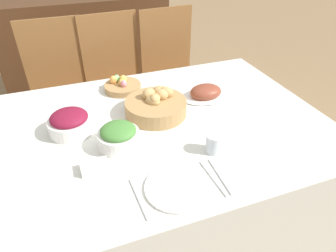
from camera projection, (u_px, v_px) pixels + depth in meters
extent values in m
plane|color=#937551|center=(163.00, 221.00, 1.85)|extent=(12.00, 12.00, 0.00)
cube|color=silver|center=(163.00, 178.00, 1.64)|extent=(1.58, 1.15, 0.73)
cylinder|color=brown|center=(164.00, 132.00, 2.25)|extent=(0.03, 0.03, 0.45)
cylinder|color=brown|center=(209.00, 120.00, 2.38)|extent=(0.03, 0.03, 0.45)
cylinder|color=brown|center=(146.00, 107.00, 2.54)|extent=(0.03, 0.03, 0.45)
cylinder|color=brown|center=(186.00, 98.00, 2.67)|extent=(0.03, 0.03, 0.45)
cube|color=brown|center=(177.00, 88.00, 2.33)|extent=(0.45, 0.45, 0.02)
cube|color=brown|center=(166.00, 44.00, 2.31)|extent=(0.42, 0.05, 0.55)
cylinder|color=brown|center=(106.00, 144.00, 2.13)|extent=(0.03, 0.03, 0.45)
cylinder|color=brown|center=(157.00, 131.00, 2.25)|extent=(0.03, 0.03, 0.45)
cylinder|color=brown|center=(94.00, 117.00, 2.42)|extent=(0.03, 0.03, 0.45)
cylinder|color=brown|center=(140.00, 107.00, 2.55)|extent=(0.03, 0.03, 0.45)
cube|color=brown|center=(122.00, 97.00, 2.20)|extent=(0.45, 0.45, 0.02)
cube|color=brown|center=(110.00, 51.00, 2.19)|extent=(0.42, 0.04, 0.55)
cylinder|color=brown|center=(44.00, 156.00, 2.02)|extent=(0.03, 0.03, 0.45)
cylinder|color=brown|center=(102.00, 144.00, 2.13)|extent=(0.03, 0.03, 0.45)
cylinder|color=brown|center=(43.00, 125.00, 2.32)|extent=(0.03, 0.03, 0.45)
cylinder|color=brown|center=(93.00, 116.00, 2.43)|extent=(0.03, 0.03, 0.45)
cube|color=brown|center=(65.00, 107.00, 2.09)|extent=(0.42, 0.42, 0.02)
cube|color=brown|center=(55.00, 58.00, 2.08)|extent=(0.42, 0.02, 0.55)
cube|color=#4C2D19|center=(87.00, 48.00, 2.98)|extent=(1.58, 0.44, 0.95)
cylinder|color=#AD8451|center=(156.00, 107.00, 1.48)|extent=(0.30, 0.30, 0.07)
ellipsoid|color=tan|center=(155.00, 99.00, 1.44)|extent=(0.07, 0.08, 0.05)
ellipsoid|color=tan|center=(153.00, 101.00, 1.45)|extent=(0.09, 0.10, 0.05)
ellipsoid|color=tan|center=(166.00, 92.00, 1.50)|extent=(0.09, 0.09, 0.06)
ellipsoid|color=tan|center=(149.00, 94.00, 1.48)|extent=(0.09, 0.08, 0.06)
ellipsoid|color=tan|center=(161.00, 95.00, 1.48)|extent=(0.09, 0.09, 0.06)
ellipsoid|color=tan|center=(160.00, 91.00, 1.51)|extent=(0.09, 0.09, 0.05)
cylinder|color=#AD8451|center=(123.00, 87.00, 1.70)|extent=(0.21, 0.21, 0.03)
ellipsoid|color=#F29E4C|center=(113.00, 80.00, 1.70)|extent=(0.04, 0.04, 0.05)
ellipsoid|color=#F29E4C|center=(122.00, 83.00, 1.68)|extent=(0.03, 0.03, 0.04)
ellipsoid|color=#7FCC7A|center=(117.00, 79.00, 1.71)|extent=(0.04, 0.04, 0.05)
ellipsoid|color=#F4D151|center=(123.00, 80.00, 1.70)|extent=(0.04, 0.04, 0.05)
ellipsoid|color=pink|center=(124.00, 84.00, 1.67)|extent=(0.03, 0.03, 0.04)
ellipsoid|color=white|center=(205.00, 96.00, 1.64)|extent=(0.27, 0.19, 0.01)
ellipsoid|color=brown|center=(206.00, 92.00, 1.63)|extent=(0.18, 0.13, 0.08)
cylinder|color=white|center=(119.00, 139.00, 1.27)|extent=(0.18, 0.18, 0.07)
ellipsoid|color=#478438|center=(118.00, 131.00, 1.25)|extent=(0.15, 0.15, 0.05)
cylinder|color=white|center=(71.00, 126.00, 1.36)|extent=(0.20, 0.20, 0.07)
ellipsoid|color=maroon|center=(69.00, 118.00, 1.33)|extent=(0.17, 0.17, 0.06)
cylinder|color=white|center=(177.00, 188.00, 1.08)|extent=(0.24, 0.24, 0.01)
cube|color=#B7B7BC|center=(139.00, 199.00, 1.05)|extent=(0.02, 0.20, 0.00)
cube|color=#B7B7BC|center=(213.00, 178.00, 1.13)|extent=(0.02, 0.20, 0.00)
cube|color=#B7B7BC|center=(220.00, 176.00, 1.14)|extent=(0.02, 0.20, 0.00)
cylinder|color=silver|center=(214.00, 143.00, 1.24)|extent=(0.07, 0.07, 0.08)
cube|color=white|center=(95.00, 167.00, 1.16)|extent=(0.11, 0.07, 0.03)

